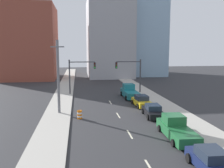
# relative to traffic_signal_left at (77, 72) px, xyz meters

# --- Properties ---
(sidewalk_left) EXTENTS (3.21, 88.40, 0.16)m
(sidewalk_left) POSITION_rel_traffic_signal_left_xyz_m (-2.44, 8.85, -3.84)
(sidewalk_left) COLOR #ADA89E
(sidewalk_left) RESTS_ON ground
(sidewalk_right) EXTENTS (3.21, 88.40, 0.16)m
(sidewalk_right) POSITION_rel_traffic_signal_left_xyz_m (11.97, 8.85, -3.84)
(sidewalk_right) COLOR #ADA89E
(sidewalk_right) RESTS_ON ground
(lane_stripe_at_7m) EXTENTS (0.16, 2.40, 0.01)m
(lane_stripe_at_7m) POSITION_rel_traffic_signal_left_xyz_m (4.76, -27.89, -3.92)
(lane_stripe_at_7m) COLOR beige
(lane_stripe_at_7m) RESTS_ON ground
(lane_stripe_at_14m) EXTENTS (0.16, 2.40, 0.01)m
(lane_stripe_at_14m) POSITION_rel_traffic_signal_left_xyz_m (4.76, -21.29, -3.92)
(lane_stripe_at_14m) COLOR beige
(lane_stripe_at_14m) RESTS_ON ground
(lane_stripe_at_21m) EXTENTS (0.16, 2.40, 0.01)m
(lane_stripe_at_21m) POSITION_rel_traffic_signal_left_xyz_m (4.76, -14.62, -3.92)
(lane_stripe_at_21m) COLOR beige
(lane_stripe_at_21m) RESTS_ON ground
(lane_stripe_at_28m) EXTENTS (0.16, 2.40, 0.01)m
(lane_stripe_at_28m) POSITION_rel_traffic_signal_left_xyz_m (4.76, -7.29, -3.92)
(lane_stripe_at_28m) COLOR beige
(lane_stripe_at_28m) RESTS_ON ground
(building_brick_left) EXTENTS (14.00, 16.00, 18.90)m
(building_brick_left) POSITION_rel_traffic_signal_left_xyz_m (-12.58, 25.57, 5.53)
(building_brick_left) COLOR brown
(building_brick_left) RESTS_ON ground
(building_office_center) EXTENTS (12.00, 20.00, 21.85)m
(building_office_center) POSITION_rel_traffic_signal_left_xyz_m (8.97, 29.57, 7.00)
(building_office_center) COLOR #99999E
(building_office_center) RESTS_ON ground
(building_glass_right) EXTENTS (13.00, 20.00, 39.92)m
(building_glass_right) POSITION_rel_traffic_signal_left_xyz_m (18.65, 33.57, 16.04)
(building_glass_right) COLOR #8CADC6
(building_glass_right) RESTS_ON ground
(traffic_signal_left) EXTENTS (4.61, 0.35, 6.01)m
(traffic_signal_left) POSITION_rel_traffic_signal_left_xyz_m (0.00, 0.00, 0.00)
(traffic_signal_left) COLOR #38383D
(traffic_signal_left) RESTS_ON ground
(traffic_signal_right) EXTENTS (4.61, 0.35, 6.01)m
(traffic_signal_right) POSITION_rel_traffic_signal_left_xyz_m (9.74, 0.00, 0.00)
(traffic_signal_right) COLOR #38383D
(traffic_signal_right) RESTS_ON ground
(utility_pole_left_mid) EXTENTS (1.60, 0.32, 8.88)m
(utility_pole_left_mid) POSITION_rel_traffic_signal_left_xyz_m (-2.24, -12.93, 0.64)
(utility_pole_left_mid) COLOR slate
(utility_pole_left_mid) RESTS_ON ground
(traffic_barrel) EXTENTS (0.56, 0.56, 0.95)m
(traffic_barrel) POSITION_rel_traffic_signal_left_xyz_m (0.20, -15.42, -3.45)
(traffic_barrel) COLOR orange
(traffic_barrel) RESTS_ON ground
(sedan_navy) EXTENTS (2.16, 4.50, 1.51)m
(sedan_navy) POSITION_rel_traffic_signal_left_xyz_m (8.51, -28.92, -3.24)
(sedan_navy) COLOR #141E47
(sedan_navy) RESTS_ON ground
(pickup_truck_green) EXTENTS (2.39, 6.15, 1.87)m
(pickup_truck_green) POSITION_rel_traffic_signal_left_xyz_m (8.73, -22.58, -3.16)
(pickup_truck_green) COLOR #1E6033
(pickup_truck_green) RESTS_ON ground
(sedan_black) EXTENTS (2.20, 4.66, 1.42)m
(sedan_black) POSITION_rel_traffic_signal_left_xyz_m (8.70, -15.62, -3.27)
(sedan_black) COLOR black
(sedan_black) RESTS_ON ground
(sedan_yellow) EXTENTS (2.20, 4.59, 1.52)m
(sedan_yellow) POSITION_rel_traffic_signal_left_xyz_m (8.71, -10.27, -3.23)
(sedan_yellow) COLOR gold
(sedan_yellow) RESTS_ON ground
(pickup_truck_teal) EXTENTS (2.32, 6.18, 2.15)m
(pickup_truck_teal) POSITION_rel_traffic_signal_left_xyz_m (8.34, -3.96, -3.05)
(pickup_truck_teal) COLOR #196B75
(pickup_truck_teal) RESTS_ON ground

